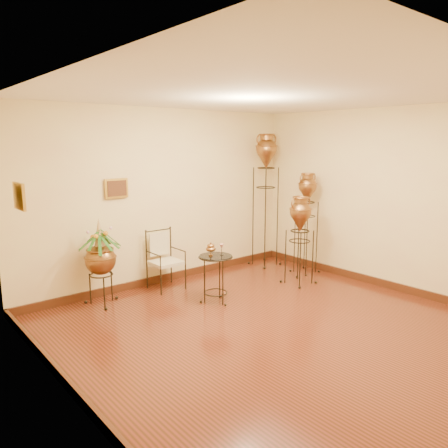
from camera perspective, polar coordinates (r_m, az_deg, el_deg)
ground at (r=5.58m, az=6.74°, el=-13.39°), size 5.00×5.00×0.00m
room_shell at (r=5.14m, az=7.05°, el=4.59°), size 5.02×5.02×2.81m
amphora_tall at (r=8.07m, az=5.45°, el=3.32°), size 0.57×0.57×2.45m
amphora_mid at (r=7.73m, az=10.70°, el=0.22°), size 0.49×0.49×1.78m
amphora_short at (r=7.13m, az=9.85°, el=-2.05°), size 0.56×0.56×1.45m
planter_urn at (r=6.34m, az=-15.85°, el=-4.04°), size 0.76×0.76×1.27m
armchair at (r=6.88m, az=-7.59°, el=-4.69°), size 0.52×0.48×0.92m
side_table at (r=6.29m, az=-1.11°, el=-7.05°), size 0.62×0.62×0.87m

